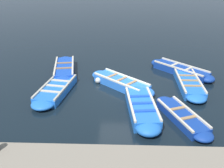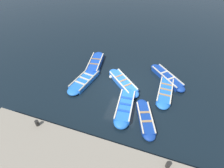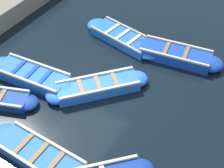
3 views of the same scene
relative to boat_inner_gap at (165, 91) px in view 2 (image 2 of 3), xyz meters
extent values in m
plane|color=black|center=(0.60, -2.91, -0.17)|extent=(120.00, 120.00, 0.00)
cube|color=blue|center=(0.00, 0.00, -0.01)|extent=(2.71, 0.96, 0.32)
ellipsoid|color=blue|center=(1.35, -0.02, -0.01)|extent=(0.89, 0.86, 0.32)
ellipsoid|color=blue|center=(-1.35, 0.02, -0.01)|extent=(0.89, 0.86, 0.32)
cube|color=beige|center=(0.00, 0.42, 0.19)|extent=(2.65, 0.11, 0.07)
cube|color=beige|center=(0.00, -0.42, 0.19)|extent=(2.65, 0.11, 0.07)
cube|color=#9E7A51|center=(0.57, -0.01, 0.18)|extent=(0.15, 0.82, 0.04)
cube|color=#9E7A51|center=(0.00, 0.00, 0.18)|extent=(0.15, 0.82, 0.04)
cube|color=#9E7A51|center=(-0.57, 0.01, 0.18)|extent=(0.15, 0.82, 0.04)
cube|color=blue|center=(0.77, -5.99, -0.01)|extent=(2.78, 1.46, 0.32)
ellipsoid|color=blue|center=(2.08, -6.21, -0.01)|extent=(1.12, 1.09, 0.32)
ellipsoid|color=blue|center=(-0.53, -5.77, -0.01)|extent=(1.12, 1.09, 0.32)
cube|color=#B2AD9E|center=(0.85, -5.52, 0.19)|extent=(2.57, 0.52, 0.07)
cube|color=#B2AD9E|center=(0.69, -6.45, 0.19)|extent=(2.57, 0.52, 0.07)
cube|color=beige|center=(1.33, -6.08, 0.17)|extent=(0.29, 0.91, 0.04)
cube|color=beige|center=(0.77, -5.99, 0.17)|extent=(0.29, 0.91, 0.04)
cube|color=beige|center=(0.22, -5.89, 0.17)|extent=(0.29, 0.91, 0.04)
cube|color=navy|center=(-1.62, -0.04, 0.01)|extent=(2.61, 2.63, 0.36)
ellipsoid|color=navy|center=(-0.59, 1.01, 0.01)|extent=(1.01, 1.01, 0.36)
ellipsoid|color=navy|center=(-2.66, -1.09, 0.01)|extent=(1.01, 1.01, 0.36)
cube|color=beige|center=(-1.87, 0.20, 0.22)|extent=(2.08, 2.11, 0.07)
cube|color=beige|center=(-1.38, -0.28, 0.22)|extent=(2.08, 2.11, 0.07)
cube|color=beige|center=(-1.33, 0.25, 0.21)|extent=(0.58, 0.57, 0.04)
cube|color=beige|center=(-1.92, -0.34, 0.21)|extent=(0.58, 0.57, 0.04)
cube|color=#1947B7|center=(-1.51, -6.07, 0.03)|extent=(2.78, 1.36, 0.39)
ellipsoid|color=#1947B7|center=(-0.20, -5.86, 0.03)|extent=(1.03, 1.01, 0.39)
ellipsoid|color=#1947B7|center=(-2.83, -6.28, 0.03)|extent=(1.03, 1.01, 0.39)
cube|color=beige|center=(-1.58, -5.64, 0.26)|extent=(2.58, 0.50, 0.07)
cube|color=beige|center=(-1.44, -6.50, 0.26)|extent=(2.58, 0.50, 0.07)
cube|color=olive|center=(-1.14, -6.01, 0.25)|extent=(0.27, 0.85, 0.04)
cube|color=olive|center=(-1.89, -6.13, 0.25)|extent=(0.27, 0.85, 0.04)
cube|color=blue|center=(2.33, -2.33, 0.03)|extent=(2.74, 1.22, 0.40)
ellipsoid|color=blue|center=(3.65, -2.20, 0.03)|extent=(1.00, 0.98, 0.40)
ellipsoid|color=blue|center=(1.01, -2.46, 0.03)|extent=(1.00, 0.98, 0.40)
cube|color=beige|center=(2.29, -1.89, 0.27)|extent=(2.60, 0.34, 0.07)
cube|color=beige|center=(2.38, -2.77, 0.27)|extent=(2.60, 0.34, 0.07)
cube|color=#1947B7|center=(2.89, -2.28, 0.25)|extent=(0.22, 0.86, 0.04)
cube|color=#1947B7|center=(2.33, -2.33, 0.25)|extent=(0.22, 0.86, 0.04)
cube|color=#1947B7|center=(1.77, -2.39, 0.25)|extent=(0.22, 0.86, 0.04)
cube|color=blue|center=(0.08, -3.12, 0.02)|extent=(2.50, 2.64, 0.37)
ellipsoid|color=blue|center=(1.02, -2.08, 0.02)|extent=(1.11, 1.11, 0.37)
ellipsoid|color=blue|center=(-0.86, -4.15, 0.02)|extent=(1.11, 1.11, 0.37)
cube|color=silver|center=(-0.20, -2.86, 0.24)|extent=(1.90, 2.09, 0.07)
cube|color=silver|center=(0.36, -3.37, 0.24)|extent=(1.90, 2.09, 0.07)
cube|color=#9E7A51|center=(0.48, -2.68, 0.22)|extent=(0.64, 0.60, 0.04)
cube|color=#9E7A51|center=(0.08, -3.12, 0.22)|extent=(0.64, 0.60, 0.04)
cube|color=#9E7A51|center=(-0.32, -3.56, 0.22)|extent=(0.64, 0.60, 0.04)
cube|color=navy|center=(2.81, -0.90, -0.02)|extent=(2.52, 1.60, 0.29)
ellipsoid|color=navy|center=(3.93, -0.46, -0.02)|extent=(0.95, 0.93, 0.29)
ellipsoid|color=navy|center=(1.69, -1.34, -0.02)|extent=(0.95, 0.93, 0.29)
cube|color=beige|center=(2.68, -0.58, 0.15)|extent=(2.23, 0.93, 0.07)
cube|color=beige|center=(2.94, -1.22, 0.15)|extent=(2.23, 0.93, 0.07)
cube|color=#9E7A51|center=(3.13, -0.78, 0.14)|extent=(0.38, 0.69, 0.04)
cube|color=#9E7A51|center=(2.49, -1.02, 0.14)|extent=(0.38, 0.69, 0.04)
cylinder|color=black|center=(5.69, -6.39, 0.81)|extent=(0.20, 0.20, 0.35)
cylinder|color=black|center=(5.69, 0.56, 0.81)|extent=(0.20, 0.20, 0.35)
sphere|color=silver|center=(-0.30, -4.22, -0.03)|extent=(0.28, 0.28, 0.28)
camera|label=1|loc=(11.02, -3.18, 5.11)|focal=42.00mm
camera|label=2|loc=(9.72, -0.71, 8.70)|focal=28.00mm
camera|label=3|loc=(-4.20, 2.97, 7.68)|focal=50.00mm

